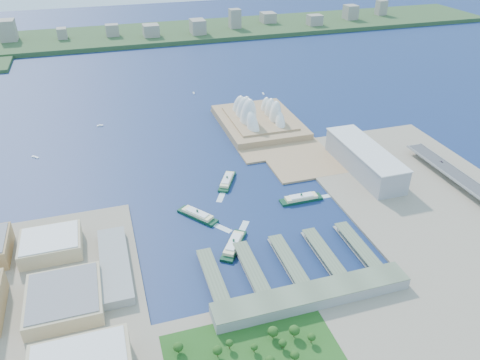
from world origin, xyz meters
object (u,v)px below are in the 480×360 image
object	(u,v)px
ferry_d	(301,197)
toaster_building	(364,160)
opera_house	(259,109)
ferry_c	(234,243)
ferry_a	(197,214)
car_c	(441,161)
ferry_b	(227,179)

from	to	relation	value
ferry_d	toaster_building	bearing A→B (deg)	-69.68
opera_house	toaster_building	world-z (taller)	opera_house
opera_house	ferry_c	bearing A→B (deg)	-114.11
ferry_a	car_c	size ratio (longest dim) A/B	11.79
ferry_a	ferry_b	distance (m)	90.36
ferry_b	car_c	world-z (taller)	car_c
ferry_b	toaster_building	bearing A→B (deg)	19.89
car_c	ferry_c	bearing A→B (deg)	13.28
ferry_b	ferry_d	distance (m)	108.66
ferry_a	ferry_b	bearing A→B (deg)	13.23
ferry_d	car_c	xyz separation A→B (m)	(225.48, 13.73, 10.12)
ferry_b	car_c	bearing A→B (deg)	17.40
ferry_b	ferry_a	bearing A→B (deg)	-101.60
opera_house	ferry_b	size ratio (longest dim) A/B	3.28
ferry_b	ferry_c	size ratio (longest dim) A/B	0.96
toaster_building	ferry_b	distance (m)	199.60
opera_house	car_c	bearing A→B (deg)	-49.13
opera_house	ferry_c	xyz separation A→B (m)	(-138.58, -309.69, -26.60)
ferry_c	ferry_d	size ratio (longest dim) A/B	1.00
ferry_c	opera_house	bearing A→B (deg)	-80.28
toaster_building	opera_house	bearing A→B (deg)	114.23
ferry_a	ferry_c	size ratio (longest dim) A/B	0.99
ferry_a	car_c	xyz separation A→B (m)	(363.91, 9.80, 10.22)
opera_house	ferry_b	xyz separation A→B (m)	(-106.83, -170.57, -26.82)
toaster_building	ferry_a	xyz separation A→B (m)	(-254.91, -39.80, -15.18)
toaster_building	ferry_a	bearing A→B (deg)	-171.13
ferry_c	toaster_building	bearing A→B (deg)	-120.54
car_c	ferry_a	bearing A→B (deg)	1.54
toaster_building	ferry_b	world-z (taller)	toaster_building
opera_house	car_c	distance (m)	304.58
ferry_a	car_c	distance (m)	364.18
toaster_building	ferry_c	world-z (taller)	toaster_building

